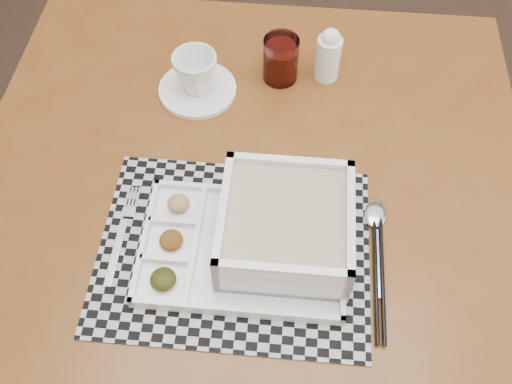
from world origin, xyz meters
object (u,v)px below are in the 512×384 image
cup (196,73)px  serving_tray (275,232)px  juice_glass (281,61)px  dining_table (248,210)px  creamer_bottle (328,55)px

cup → serving_tray: bearing=-78.2°
juice_glass → dining_table: bearing=-91.1°
dining_table → juice_glass: bearing=88.9°
serving_tray → creamer_bottle: (0.02, 0.40, 0.01)m
dining_table → creamer_bottle: bearing=72.5°
dining_table → serving_tray: size_ratio=3.16×
dining_table → serving_tray: (0.07, -0.10, 0.12)m
juice_glass → creamer_bottle: bearing=14.3°
dining_table → juice_glass: 0.30m
creamer_bottle → juice_glass: bearing=-165.7°
serving_tray → creamer_bottle: creamer_bottle is taller
dining_table → creamer_bottle: 0.33m
juice_glass → creamer_bottle: (0.09, 0.02, 0.01)m
serving_tray → juice_glass: bearing=99.6°
juice_glass → creamer_bottle: size_ratio=0.81×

